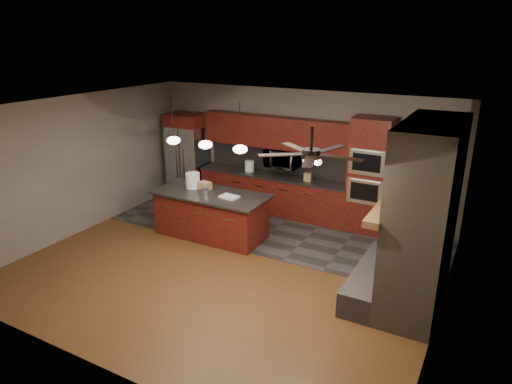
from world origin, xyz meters
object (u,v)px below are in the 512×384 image
Objects in this scene: microwave at (282,158)px; cardboard_box at (205,186)px; refrigerator at (189,157)px; counter_box at (308,177)px; oven_tower at (369,176)px; counter_bucket at (249,166)px; kitchen_island at (211,214)px; white_bucket at (193,180)px; paint_can at (205,192)px; paint_tray at (229,197)px.

microwave is 1.95m from cardboard_box.
refrigerator is 11.96× the size of counter_box.
oven_tower is 3.34m from cardboard_box.
counter_bucket is (-2.79, 0.01, -0.17)m from oven_tower.
kitchen_island is at bearing -23.60° from cardboard_box.
white_bucket is at bearing -50.91° from refrigerator.
white_bucket is 2.47m from counter_box.
counter_box is (1.37, 1.73, 0.52)m from kitchen_island.
paint_can is at bearing -45.80° from cardboard_box.
refrigerator reaches higher than cardboard_box.
counter_box is at bearing -1.93° from counter_bucket.
paint_can is at bearing -166.82° from paint_tray.
counter_bucket reaches higher than paint_can.
oven_tower reaches higher than counter_bucket.
oven_tower is 3.59m from white_bucket.
paint_tray is at bearing -97.25° from microwave.
kitchen_island is at bearing -179.05° from paint_tray.
counter_box is at bearing -8.57° from microwave.
microwave is 1.92m from paint_tray.
kitchen_island is at bearing -146.55° from oven_tower.
counter_box reaches higher than paint_can.
oven_tower is at bearing 33.00° from kitchen_island.
microwave is 2.35× the size of white_bucket.
cardboard_box is (-0.23, 0.14, 0.53)m from kitchen_island.
paint_tray is at bearing -119.08° from counter_box.
paint_can is 0.52m from paint_tray.
oven_tower reaches higher than paint_tray.
paint_tray is (0.98, -0.17, -0.14)m from white_bucket.
paint_tray is at bearing -6.02° from kitchen_island.
microwave is at bearing 68.47° from cardboard_box.
cardboard_box is at bearing 148.47° from kitchen_island.
refrigerator is at bearing 178.45° from counter_box.
counter_bucket is at bearing 179.85° from oven_tower.
white_bucket is (-0.51, 0.12, 0.61)m from kitchen_island.
oven_tower is 2.80m from counter_bucket.
counter_box is at bearing -178.14° from oven_tower.
cardboard_box is at bearing -119.01° from microwave.
paint_can is 1.89m from counter_bucket.
kitchen_island is 13.95× the size of paint_can.
oven_tower reaches higher than kitchen_island.
paint_tray is at bearing -37.67° from refrigerator.
microwave reaches higher than counter_box.
paint_tray is 2.00× the size of counter_box.
kitchen_island is 1.87m from counter_bucket.
kitchen_island is 6.61× the size of paint_tray.
counter_bucket is (-0.06, 1.88, 0.05)m from paint_can.
paint_can is at bearing -111.29° from microwave.
white_bucket is at bearing -152.67° from oven_tower.
kitchen_island is at bearing 65.37° from paint_can.
counter_box is (1.48, -0.05, -0.03)m from counter_bucket.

